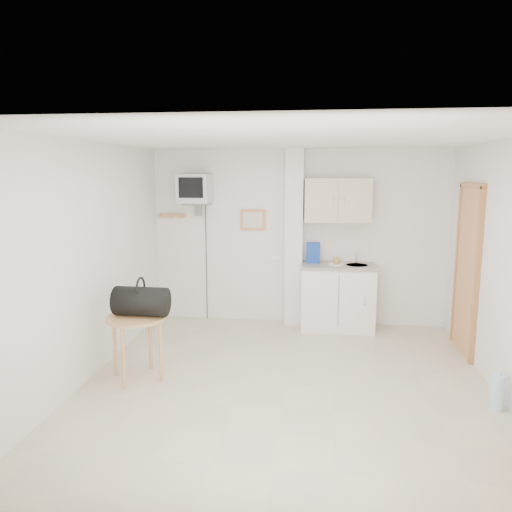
# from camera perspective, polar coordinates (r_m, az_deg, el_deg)

# --- Properties ---
(ground) EXTENTS (4.50, 4.50, 0.00)m
(ground) POSITION_cam_1_polar(r_m,az_deg,el_deg) (5.37, 3.48, -14.47)
(ground) COLOR #BFB39A
(ground) RESTS_ON ground
(room_envelope) EXTENTS (4.24, 4.54, 2.55)m
(room_envelope) POSITION_cam_1_polar(r_m,az_deg,el_deg) (5.02, 6.46, 2.11)
(room_envelope) COLOR white
(room_envelope) RESTS_ON ground
(kitchenette) EXTENTS (1.03, 0.58, 2.10)m
(kitchenette) POSITION_cam_1_polar(r_m,az_deg,el_deg) (7.04, 9.33, -1.84)
(kitchenette) COLOR white
(kitchenette) RESTS_ON ground
(crt_television) EXTENTS (0.44, 0.45, 2.15)m
(crt_television) POSITION_cam_1_polar(r_m,az_deg,el_deg) (7.14, -7.01, 7.54)
(crt_television) COLOR slate
(crt_television) RESTS_ON ground
(round_table) EXTENTS (0.63, 0.63, 0.69)m
(round_table) POSITION_cam_1_polar(r_m,az_deg,el_deg) (5.44, -13.50, -7.68)
(round_table) COLOR tan
(round_table) RESTS_ON ground
(duffel_bag) EXTENTS (0.57, 0.32, 0.42)m
(duffel_bag) POSITION_cam_1_polar(r_m,az_deg,el_deg) (5.40, -13.00, -5.04)
(duffel_bag) COLOR black
(duffel_bag) RESTS_ON round_table
(water_bottle) EXTENTS (0.13, 0.13, 0.38)m
(water_bottle) POSITION_cam_1_polar(r_m,az_deg,el_deg) (5.29, 25.87, -13.82)
(water_bottle) COLOR #A6CCDF
(water_bottle) RESTS_ON ground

